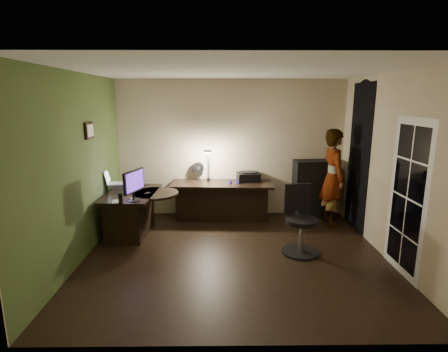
{
  "coord_description": "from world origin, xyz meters",
  "views": [
    {
      "loc": [
        -0.22,
        -4.92,
        2.32
      ],
      "look_at": [
        -0.15,
        1.05,
        1.0
      ],
      "focal_mm": 28.0,
      "sensor_mm": 36.0,
      "label": 1
    }
  ],
  "objects_px": {
    "desk_right": "(222,201)",
    "office_chair": "(302,221)",
    "monitor": "(133,190)",
    "desk_left": "(133,213)",
    "cabinet": "(313,189)",
    "person": "(333,177)"
  },
  "relations": [
    {
      "from": "desk_right",
      "to": "cabinet",
      "type": "bearing_deg",
      "value": 7.71
    },
    {
      "from": "desk_right",
      "to": "office_chair",
      "type": "bearing_deg",
      "value": -49.37
    },
    {
      "from": "desk_right",
      "to": "desk_left",
      "type": "bearing_deg",
      "value": -151.58
    },
    {
      "from": "office_chair",
      "to": "monitor",
      "type": "bearing_deg",
      "value": 163.19
    },
    {
      "from": "desk_right",
      "to": "office_chair",
      "type": "xyz_separation_m",
      "value": [
        1.2,
        -1.56,
        0.15
      ]
    },
    {
      "from": "desk_left",
      "to": "cabinet",
      "type": "distance_m",
      "value": 3.49
    },
    {
      "from": "desk_left",
      "to": "monitor",
      "type": "height_order",
      "value": "monitor"
    },
    {
      "from": "desk_left",
      "to": "desk_right",
      "type": "bearing_deg",
      "value": 28.22
    },
    {
      "from": "monitor",
      "to": "person",
      "type": "height_order",
      "value": "person"
    },
    {
      "from": "office_chair",
      "to": "desk_left",
      "type": "bearing_deg",
      "value": 153.82
    },
    {
      "from": "person",
      "to": "office_chair",
      "type": "bearing_deg",
      "value": 141.53
    },
    {
      "from": "desk_right",
      "to": "monitor",
      "type": "relative_size",
      "value": 3.6
    },
    {
      "from": "desk_left",
      "to": "office_chair",
      "type": "xyz_separation_m",
      "value": [
        2.76,
        -0.82,
        0.15
      ]
    },
    {
      "from": "office_chair",
      "to": "person",
      "type": "distance_m",
      "value": 1.58
    },
    {
      "from": "desk_right",
      "to": "person",
      "type": "xyz_separation_m",
      "value": [
        2.06,
        -0.28,
        0.53
      ]
    },
    {
      "from": "desk_right",
      "to": "cabinet",
      "type": "xyz_separation_m",
      "value": [
        1.81,
        0.15,
        0.21
      ]
    },
    {
      "from": "cabinet",
      "to": "office_chair",
      "type": "xyz_separation_m",
      "value": [
        -0.61,
        -1.71,
        -0.05
      ]
    },
    {
      "from": "monitor",
      "to": "person",
      "type": "bearing_deg",
      "value": 33.89
    },
    {
      "from": "monitor",
      "to": "desk_right",
      "type": "bearing_deg",
      "value": 59.74
    },
    {
      "from": "desk_left",
      "to": "person",
      "type": "height_order",
      "value": "person"
    },
    {
      "from": "cabinet",
      "to": "office_chair",
      "type": "distance_m",
      "value": 1.82
    },
    {
      "from": "desk_right",
      "to": "cabinet",
      "type": "relative_size",
      "value": 1.71
    }
  ]
}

